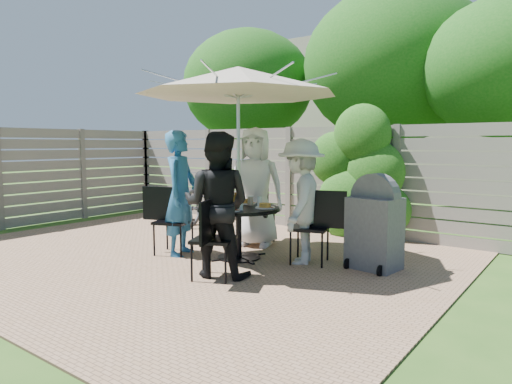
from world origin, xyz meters
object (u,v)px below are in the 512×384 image
Objects in this scene: umbrella at (238,81)px; person_back at (255,187)px; person_left at (181,194)px; syrup_jug at (235,201)px; glass_front at (240,205)px; bicycle at (209,194)px; chair_right at (311,242)px; plate_front at (230,209)px; patio_table at (239,223)px; person_right at (301,202)px; bbq_grill at (375,226)px; person_front at (217,205)px; chair_left at (173,235)px; glass_left at (217,202)px; plate_back at (246,202)px; glass_back at (237,199)px; glass_right at (260,202)px; plate_right at (265,206)px; plate_left at (213,204)px; chair_back at (258,225)px; chair_front at (213,256)px; coffee_cup at (250,201)px.

umbrella is 1.89× the size of person_back.
person_left is 10.78× the size of syrup_jug.
glass_front is 0.07× the size of bicycle.
plate_front is at bearing 24.07° from chair_right.
patio_table is 0.87× the size of person_right.
person_right is at bearing -154.05° from bbq_grill.
person_right is 1.35× the size of bbq_grill.
person_front is at bearing -64.68° from syrup_jug.
chair_left is 0.46× the size of bicycle.
plate_front is (-0.64, -0.64, -0.07)m from person_right.
person_front is 1.39m from chair_right.
bicycle reaches higher than glass_left.
patio_table is at bearing -68.58° from plate_back.
person_right is at bearing -135.00° from person_front.
patio_table is at bearing 111.42° from plate_front.
person_right reaches higher than glass_left.
umbrella reaches higher than person_front.
person_left is at bearing 0.03° from chair_left.
bicycle reaches higher than plate_back.
patio_table is at bearing -46.58° from glass_back.
glass_right is (1.10, 0.55, 0.49)m from chair_left.
glass_front is (-0.14, -0.33, 0.05)m from plate_right.
plate_left is 1.86× the size of glass_left.
chair_front is (0.70, -1.80, -0.01)m from chair_back.
person_front is 0.81× the size of bicycle.
glass_right is at bearing 22.95° from chair_back.
person_back reaches higher than chair_front.
chair_right reaches higher than glass_left.
plate_back is 0.22× the size of bbq_grill.
bbq_grill is at bearing 20.05° from plate_left.
patio_table is at bearing -55.06° from bicycle.
chair_back is 6.92× the size of glass_front.
bbq_grill is (1.72, 0.57, -0.24)m from syrup_jug.
bicycle is (-2.73, 2.92, 0.26)m from chair_front.
person_back is 6.89× the size of plate_back.
glass_back is at bearing 133.42° from patio_table.
glass_front is 1.17× the size of coffee_cup.
coffee_cup is at bearing 13.78° from chair_back.
chair_right is (0.60, 1.12, -0.55)m from person_front.
plate_back is 0.53m from glass_left.
glass_front is (0.50, -0.98, -0.12)m from person_back.
chair_right is 1.01m from coffee_cup.
chair_left is (-0.60, -1.13, -0.61)m from person_back.
patio_table is 9.97× the size of glass_front.
plate_right is 1.86× the size of glass_left.
chair_back is 0.86m from glass_back.
glass_left is at bearing -149.36° from bbq_grill.
chair_right is at bearing -41.67° from bicycle.
coffee_cup is at bearing -95.44° from person_front.
glass_front is (0.38, -0.41, 0.00)m from glass_back.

